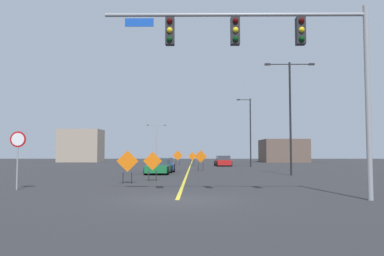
# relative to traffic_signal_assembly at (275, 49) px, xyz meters

# --- Properties ---
(ground) EXTENTS (197.04, 197.04, 0.00)m
(ground) POSITION_rel_traffic_signal_assembly_xyz_m (-3.72, 0.02, -5.67)
(ground) COLOR #2D2D30
(road_centre_stripe) EXTENTS (0.16, 109.47, 0.01)m
(road_centre_stripe) POSITION_rel_traffic_signal_assembly_xyz_m (-3.72, 54.75, -5.67)
(road_centre_stripe) COLOR yellow
(road_centre_stripe) RESTS_ON ground
(traffic_signal_assembly) EXTENTS (10.05, 0.44, 7.37)m
(traffic_signal_assembly) POSITION_rel_traffic_signal_assembly_xyz_m (0.00, 0.00, 0.00)
(traffic_signal_assembly) COLOR gray
(traffic_signal_assembly) RESTS_ON ground
(stop_sign) EXTENTS (0.76, 0.07, 2.78)m
(stop_sign) POSITION_rel_traffic_signal_assembly_xyz_m (-11.50, 3.93, -3.72)
(stop_sign) COLOR gray
(stop_sign) RESTS_ON ground
(street_lamp_near_left) EXTENTS (1.78, 0.24, 8.57)m
(street_lamp_near_left) POSITION_rel_traffic_signal_assembly_xyz_m (3.77, 34.53, -0.98)
(street_lamp_near_left) COLOR black
(street_lamp_near_left) RESTS_ON ground
(street_lamp_mid_right) EXTENTS (4.26, 0.24, 7.97)m
(street_lamp_mid_right) POSITION_rel_traffic_signal_assembly_xyz_m (-11.63, 71.89, -0.89)
(street_lamp_mid_right) COLOR gray
(street_lamp_mid_right) RESTS_ON ground
(street_lamp_far_right) EXTENTS (3.93, 0.24, 8.90)m
(street_lamp_far_right) POSITION_rel_traffic_signal_assembly_xyz_m (4.43, 16.06, -0.43)
(street_lamp_far_right) COLOR black
(street_lamp_far_right) RESTS_ON ground
(construction_sign_median_near) EXTENTS (1.23, 0.23, 1.89)m
(construction_sign_median_near) POSITION_rel_traffic_signal_assembly_xyz_m (-6.92, 7.76, -4.49)
(construction_sign_median_near) COLOR orange
(construction_sign_median_near) RESTS_ON ground
(construction_sign_right_lane) EXTENTS (1.15, 0.26, 1.82)m
(construction_sign_right_lane) POSITION_rel_traffic_signal_assembly_xyz_m (-5.69, 9.69, -4.53)
(construction_sign_right_lane) COLOR orange
(construction_sign_right_lane) RESTS_ON ground
(construction_sign_left_shoulder) EXTENTS (1.37, 0.37, 2.07)m
(construction_sign_left_shoulder) POSITION_rel_traffic_signal_assembly_xyz_m (-5.50, 40.09, -4.38)
(construction_sign_left_shoulder) COLOR orange
(construction_sign_left_shoulder) RESTS_ON ground
(construction_sign_median_far) EXTENTS (1.21, 0.29, 2.00)m
(construction_sign_median_far) POSITION_rel_traffic_signal_assembly_xyz_m (-2.52, 23.87, -4.40)
(construction_sign_median_far) COLOR orange
(construction_sign_median_far) RESTS_ON ground
(construction_sign_left_lane) EXTENTS (1.12, 0.24, 1.84)m
(construction_sign_left_lane) POSITION_rel_traffic_signal_assembly_xyz_m (-3.43, 38.28, -4.51)
(construction_sign_left_lane) COLOR orange
(construction_sign_left_lane) RESTS_ON ground
(car_green_distant) EXTENTS (2.08, 4.56, 1.30)m
(car_green_distant) POSITION_rel_traffic_signal_assembly_xyz_m (-6.07, 18.05, -5.05)
(car_green_distant) COLOR #196B38
(car_green_distant) RESTS_ON ground
(car_red_mid) EXTENTS (2.18, 4.16, 1.36)m
(car_red_mid) POSITION_rel_traffic_signal_assembly_xyz_m (0.58, 36.83, -5.03)
(car_red_mid) COLOR red
(car_red_mid) RESTS_ON ground
(car_blue_passing) EXTENTS (2.21, 4.50, 1.28)m
(car_blue_passing) POSITION_rel_traffic_signal_assembly_xyz_m (-5.97, 22.40, -5.08)
(car_blue_passing) COLOR #1E389E
(car_blue_passing) RESTS_ON ground
(roadside_building_east) EXTENTS (7.78, 8.90, 4.17)m
(roadside_building_east) POSITION_rel_traffic_signal_assembly_xyz_m (13.23, 58.27, -3.59)
(roadside_building_east) COLOR brown
(roadside_building_east) RESTS_ON ground
(roadside_building_west) EXTENTS (7.48, 5.72, 6.07)m
(roadside_building_west) POSITION_rel_traffic_signal_assembly_xyz_m (-24.40, 58.53, -2.64)
(roadside_building_west) COLOR gray
(roadside_building_west) RESTS_ON ground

